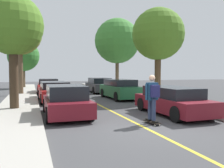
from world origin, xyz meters
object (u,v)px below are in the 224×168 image
(street_tree_right_nearest, at_px, (158,35))
(street_tree_right_near, at_px, (117,41))
(parked_car_right_far, at_px, (100,85))
(street_tree_left_nearest, at_px, (13,26))
(street_tree_left_near, at_px, (20,34))
(parked_car_left_near, at_px, (54,91))
(skateboarder, at_px, (152,95))
(parked_car_left_nearest, at_px, (66,101))
(street_tree_left_far, at_px, (23,56))
(parked_car_right_near, at_px, (120,89))
(skateboard, at_px, (152,122))
(parked_car_left_far, at_px, (48,86))
(parked_car_right_nearest, at_px, (172,101))

(street_tree_right_nearest, distance_m, street_tree_right_near, 8.26)
(parked_car_right_far, bearing_deg, street_tree_left_nearest, -128.21)
(parked_car_right_far, xyz_separation_m, street_tree_left_near, (-6.86, -0.49, 4.38))
(street_tree_left_near, bearing_deg, street_tree_left_nearest, -90.00)
(parked_car_left_near, relative_size, skateboarder, 2.70)
(parked_car_left_nearest, relative_size, street_tree_left_far, 0.75)
(parked_car_right_near, xyz_separation_m, street_tree_right_nearest, (2.25, -1.41, 3.79))
(parked_car_left_nearest, height_order, skateboarder, skateboarder)
(parked_car_right_far, xyz_separation_m, skateboard, (-1.81, -13.59, -0.57))
(skateboard, bearing_deg, street_tree_left_far, 103.24)
(parked_car_left_far, relative_size, skateboard, 4.79)
(parked_car_left_near, relative_size, street_tree_right_near, 0.65)
(street_tree_left_far, xyz_separation_m, street_tree_right_near, (9.11, -6.43, 1.28))
(street_tree_right_near, bearing_deg, skateboard, -105.13)
(street_tree_right_near, relative_size, skateboard, 8.31)
(parked_car_right_near, distance_m, skateboard, 8.40)
(street_tree_right_near, bearing_deg, parked_car_left_far, -173.29)
(street_tree_left_far, distance_m, skateboard, 22.33)
(street_tree_left_nearest, height_order, street_tree_right_near, street_tree_right_near)
(street_tree_left_far, bearing_deg, parked_car_right_near, -62.66)
(parked_car_left_far, relative_size, parked_car_right_near, 0.94)
(street_tree_left_near, relative_size, skateboard, 7.77)
(parked_car_left_nearest, bearing_deg, street_tree_right_near, 61.06)
(parked_car_right_near, distance_m, street_tree_left_nearest, 8.38)
(parked_car_left_near, height_order, parked_car_right_far, parked_car_right_far)
(parked_car_left_nearest, distance_m, street_tree_left_far, 19.22)
(street_tree_left_near, bearing_deg, skateboarder, -68.97)
(street_tree_left_near, bearing_deg, parked_car_right_far, 4.06)
(street_tree_left_nearest, relative_size, skateboard, 6.51)
(parked_car_left_near, distance_m, street_tree_left_near, 6.90)
(parked_car_right_nearest, bearing_deg, parked_car_left_near, 124.01)
(street_tree_left_nearest, bearing_deg, street_tree_left_far, 90.00)
(street_tree_left_far, bearing_deg, parked_car_right_far, -48.87)
(parked_car_left_far, distance_m, street_tree_right_nearest, 10.82)
(street_tree_left_near, bearing_deg, parked_car_left_near, -65.01)
(street_tree_left_near, distance_m, skateboarder, 14.62)
(parked_car_left_nearest, height_order, parked_car_right_near, parked_car_right_near)
(parked_car_right_near, relative_size, street_tree_right_nearest, 0.71)
(street_tree_right_nearest, distance_m, skateboard, 9.03)
(parked_car_left_near, distance_m, skateboarder, 8.79)
(street_tree_left_far, xyz_separation_m, skateboarder, (5.05, -21.48, -2.65))
(parked_car_left_nearest, distance_m, parked_car_left_far, 11.60)
(parked_car_left_nearest, bearing_deg, parked_car_right_nearest, -14.13)
(skateboard, relative_size, skateboarder, 0.50)
(street_tree_left_near, relative_size, skateboarder, 3.86)
(street_tree_left_near, relative_size, street_tree_left_far, 1.24)
(parked_car_left_far, xyz_separation_m, parked_car_right_nearest, (4.61, -12.76, -0.01))
(street_tree_left_nearest, xyz_separation_m, skateboard, (5.05, -4.88, -4.11))
(street_tree_left_near, bearing_deg, parked_car_right_nearest, -59.52)
(street_tree_left_near, xyz_separation_m, skateboarder, (5.05, -13.14, -3.96))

